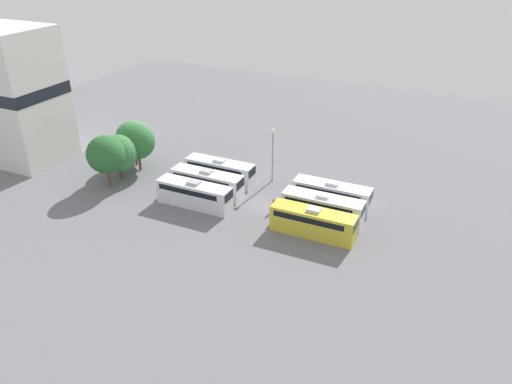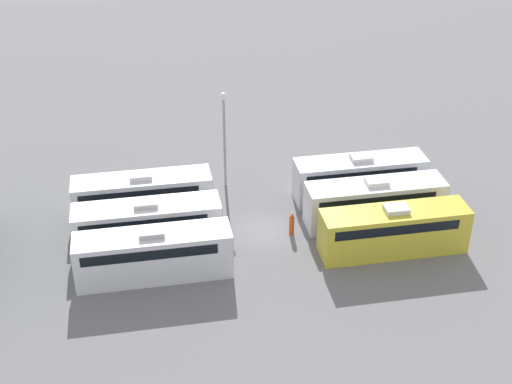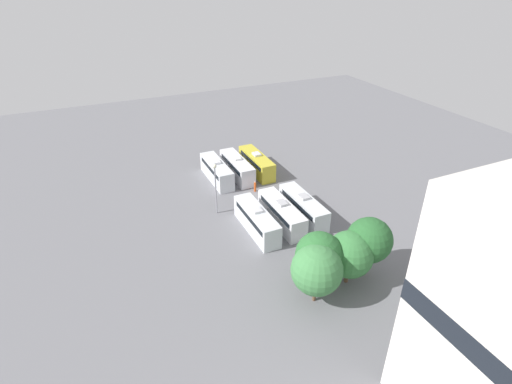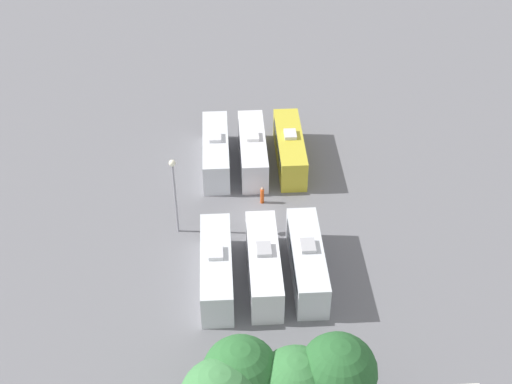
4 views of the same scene
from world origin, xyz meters
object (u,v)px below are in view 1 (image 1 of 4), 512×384
Objects in this scene: bus_1 at (322,207)px; bus_3 at (194,194)px; bus_0 at (313,222)px; tree_1 at (118,153)px; light_pole at (273,146)px; tree_2 at (137,142)px; tree_3 at (134,139)px; tree_0 at (106,154)px; bus_4 at (207,182)px; bus_5 at (220,171)px; bus_2 at (332,194)px; worker_person at (274,205)px; depot_building at (11,95)px.

bus_1 and bus_3 have the same top height.
tree_1 reaches higher than bus_0.
light_pole is (10.98, -6.31, 3.62)m from bus_3.
tree_2 is (6.06, 13.25, 2.78)m from bus_3.
tree_3 reaches higher than tree_1.
bus_1 is 12.85m from light_pole.
bus_0 is 32.25m from tree_3.
bus_1 is 30.29m from tree_1.
tree_0 is at bearing 97.51° from bus_1.
bus_4 is (3.63, 0.21, 0.00)m from bus_3.
bus_1 is 17.04m from bus_5.
tree_0 reaches higher than bus_5.
bus_2 reaches higher than worker_person.
bus_1 is at bearing 1.45° from bus_0.
bus_0 is 16.94m from bus_4.
bus_1 is at bearing -96.83° from tree_3.
bus_2 is 31.30m from tree_3.
bus_1 is 1.34× the size of tree_0.
bus_2 is (3.72, -0.02, 0.00)m from bus_1.
tree_3 reaches higher than bus_4.
bus_3 is (-7.37, 16.25, 0.00)m from bus_2.
depot_building is at bearing 91.17° from worker_person.
tree_2 is (6.17, 29.57, 2.78)m from bus_0.
bus_5 is 8.32m from light_pole.
bus_2 is 29.66m from tree_2.
tree_2 reaches higher than bus_4.
tree_2 reaches higher than bus_5.
tree_3 is (0.02, 31.20, 2.47)m from bus_2.
tree_2 is at bearing -78.96° from depot_building.
bus_1 is at bearing -126.47° from light_pole.
tree_2 is (2.40, 29.47, 2.78)m from bus_1.
bus_0 and bus_2 have the same top height.
tree_0 is 1.14× the size of tree_1.
depot_building is (2.34, 49.18, 8.36)m from bus_0.
bus_2 is 11.18m from light_pole.
bus_1 is 1.00× the size of bus_4.
bus_1 is 3.72m from bus_2.
tree_1 reaches higher than bus_3.
bus_4 is at bearing 102.80° from bus_2.
tree_1 reaches higher than bus_5.
bus_4 is 13.56m from tree_2.
tree_1 is (-1.22, 30.19, 2.17)m from bus_1.
light_pole is at bearing -41.54° from bus_4.
bus_5 is (7.56, 0.36, 0.00)m from bus_3.
light_pole is at bearing -29.87° from bus_3.
bus_5 is 1.53× the size of tree_1.
light_pole reaches higher than tree_0.
tree_3 is (-0.17, 14.59, 2.47)m from bus_5.
worker_person is at bearing -88.83° from depot_building.
tree_2 reaches higher than worker_person.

